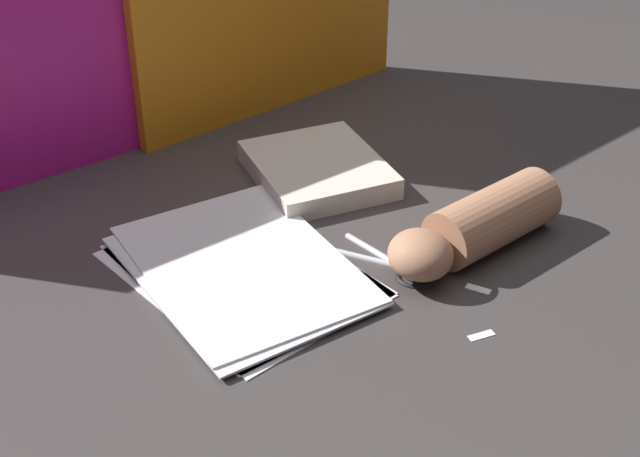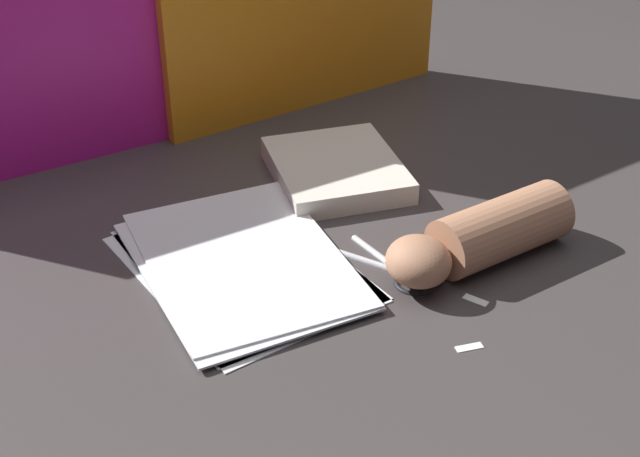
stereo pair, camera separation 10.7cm
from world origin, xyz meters
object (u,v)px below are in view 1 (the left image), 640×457
Objects in this scene: scissors at (405,265)px; hand_forearm at (475,227)px; book_closed at (318,169)px; paper_stack at (242,268)px.

hand_forearm is (0.09, -0.02, 0.03)m from scissors.
book_closed is at bearing 79.14° from scissors.
paper_stack is at bearing 152.30° from hand_forearm.
book_closed is at bearing 99.72° from hand_forearm.
scissors is at bearing -100.86° from book_closed.
paper_stack is 0.30m from hand_forearm.
paper_stack is 0.20m from scissors.
scissors is (-0.05, -0.25, -0.01)m from book_closed.
hand_forearm is at bearing -27.70° from paper_stack.
hand_forearm is (0.26, -0.14, 0.03)m from paper_stack.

